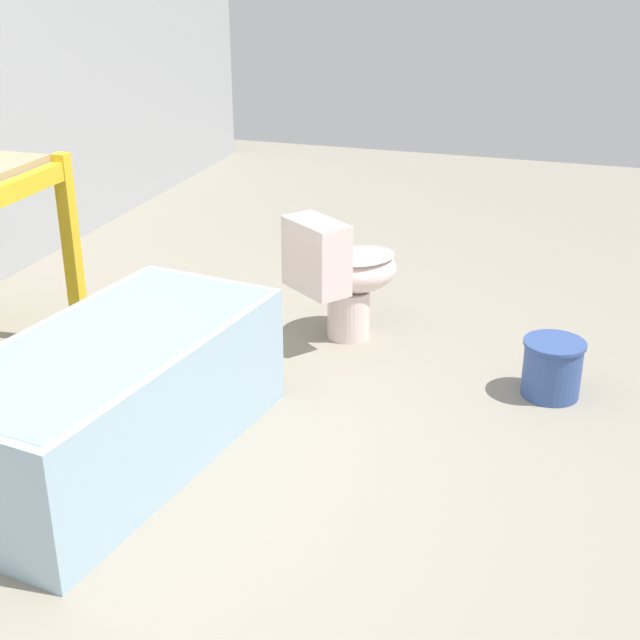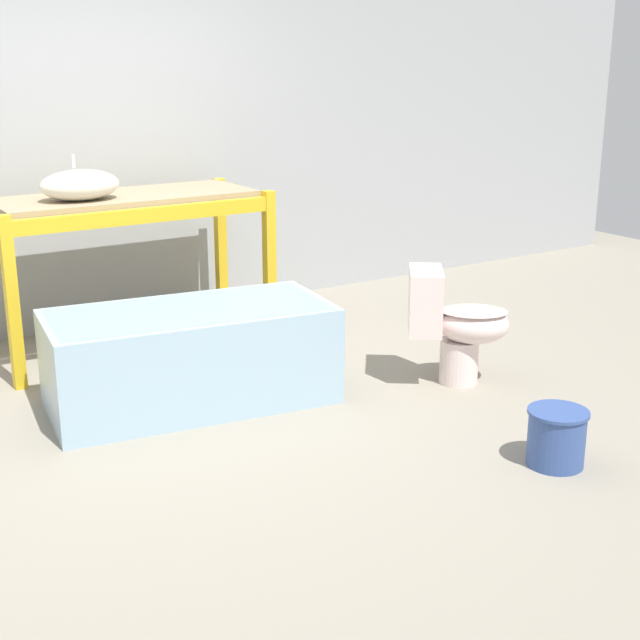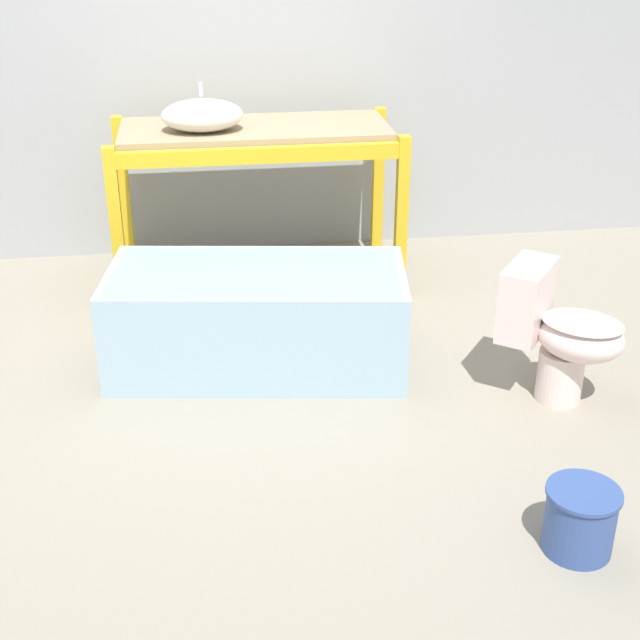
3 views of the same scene
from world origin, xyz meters
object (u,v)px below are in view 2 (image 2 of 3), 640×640
(sink_basin, at_px, (80,185))
(bucket_white, at_px, (557,436))
(bathtub_main, at_px, (191,350))
(toilet_near, at_px, (454,322))

(sink_basin, height_order, bucket_white, sink_basin)
(sink_basin, xyz_separation_m, bathtub_main, (0.22, -1.04, -0.81))
(sink_basin, height_order, bathtub_main, sink_basin)
(sink_basin, relative_size, toilet_near, 0.70)
(toilet_near, bearing_deg, bathtub_main, 106.32)
(sink_basin, distance_m, bucket_white, 3.17)
(sink_basin, xyz_separation_m, bucket_white, (1.34, -2.70, -0.97))
(bathtub_main, relative_size, toilet_near, 2.38)
(sink_basin, relative_size, bathtub_main, 0.30)
(bathtub_main, distance_m, toilet_near, 1.55)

